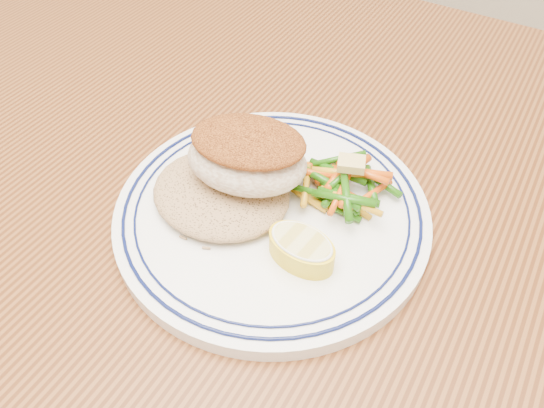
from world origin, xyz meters
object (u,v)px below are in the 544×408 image
(dining_table, at_px, (329,266))
(lemon_wedge, at_px, (301,248))
(rice_pilaf, at_px, (221,190))
(plate, at_px, (272,212))
(fish_fillet, at_px, (247,155))
(vegetable_pile, at_px, (339,183))

(dining_table, height_order, lemon_wedge, lemon_wedge)
(lemon_wedge, bearing_deg, rice_pilaf, 166.87)
(dining_table, xyz_separation_m, plate, (-0.05, -0.05, 0.11))
(plate, relative_size, lemon_wedge, 4.48)
(dining_table, bearing_deg, plate, -134.23)
(dining_table, relative_size, lemon_wedge, 23.25)
(rice_pilaf, height_order, fish_fillet, fish_fillet)
(lemon_wedge, bearing_deg, vegetable_pile, 94.66)
(dining_table, distance_m, lemon_wedge, 0.15)
(fish_fillet, xyz_separation_m, vegetable_pile, (0.07, 0.04, -0.03))
(vegetable_pile, distance_m, lemon_wedge, 0.09)
(dining_table, distance_m, rice_pilaf, 0.17)
(plate, distance_m, lemon_wedge, 0.07)
(vegetable_pile, bearing_deg, lemon_wedge, -85.34)
(rice_pilaf, xyz_separation_m, lemon_wedge, (0.10, -0.02, 0.00))
(plate, bearing_deg, fish_fillet, 168.43)
(vegetable_pile, bearing_deg, fish_fillet, -149.97)
(dining_table, relative_size, rice_pilaf, 11.52)
(rice_pilaf, bearing_deg, lemon_wedge, -13.13)
(rice_pilaf, bearing_deg, vegetable_pile, 35.18)
(fish_fillet, bearing_deg, lemon_wedge, -28.63)
(dining_table, xyz_separation_m, lemon_wedge, (0.00, -0.08, 0.13))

